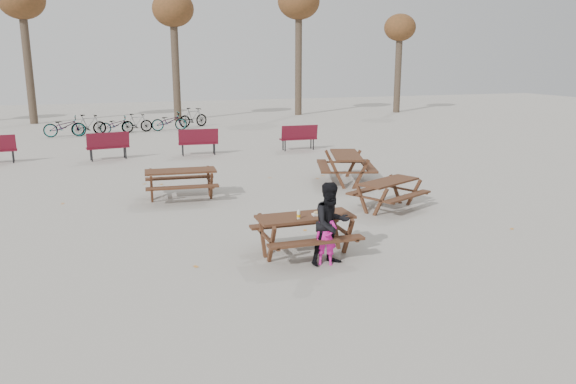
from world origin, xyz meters
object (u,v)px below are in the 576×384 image
object	(u,v)px
adult	(331,224)
picnic_table_north	(181,185)
child	(326,237)
picnic_table_east	(388,195)
picnic_table_far	(346,168)
food_tray	(317,214)
soda_bottle	(299,215)
main_picnic_table	(305,225)

from	to	relation	value
adult	picnic_table_north	size ratio (longest dim) A/B	0.83
child	picnic_table_east	bearing A→B (deg)	68.16
picnic_table_east	picnic_table_far	size ratio (longest dim) A/B	0.83
adult	picnic_table_far	bearing A→B (deg)	54.38
food_tray	soda_bottle	size ratio (longest dim) A/B	1.06
main_picnic_table	soda_bottle	xyz separation A→B (m)	(-0.19, -0.17, 0.26)
picnic_table_east	picnic_table_north	size ratio (longest dim) A/B	0.92
food_tray	adult	world-z (taller)	adult
food_tray	child	distance (m)	0.60
food_tray	adult	size ratio (longest dim) A/B	0.12
picnic_table_east	main_picnic_table	bearing A→B (deg)	-167.41
main_picnic_table	picnic_table_north	bearing A→B (deg)	107.30
child	picnic_table_north	xyz separation A→B (m)	(-1.77, 5.69, -0.13)
food_tray	picnic_table_north	distance (m)	5.48
main_picnic_table	food_tray	xyz separation A→B (m)	(0.21, -0.06, 0.21)
soda_bottle	picnic_table_east	bearing A→B (deg)	38.51
soda_bottle	child	size ratio (longest dim) A/B	0.16
child	adult	size ratio (longest dim) A/B	0.68
main_picnic_table	picnic_table_far	world-z (taller)	picnic_table_far
food_tray	main_picnic_table	bearing A→B (deg)	164.08
adult	picnic_table_east	size ratio (longest dim) A/B	0.91
picnic_table_east	picnic_table_far	xyz separation A→B (m)	(0.28, 3.14, 0.07)
picnic_table_far	soda_bottle	bearing A→B (deg)	166.01
soda_bottle	food_tray	bearing A→B (deg)	14.59
picnic_table_north	picnic_table_east	bearing A→B (deg)	-25.00
main_picnic_table	picnic_table_east	xyz separation A→B (m)	(3.10, 2.45, -0.23)
picnic_table_east	picnic_table_north	distance (m)	5.38
picnic_table_north	child	bearing A→B (deg)	-68.25
soda_bottle	picnic_table_far	size ratio (longest dim) A/B	0.08
soda_bottle	picnic_table_north	bearing A→B (deg)	104.87
picnic_table_far	picnic_table_east	bearing A→B (deg)	-167.31
food_tray	child	xyz separation A→B (m)	(-0.03, -0.53, -0.27)
soda_bottle	picnic_table_east	world-z (taller)	soda_bottle
adult	picnic_table_east	xyz separation A→B (m)	(2.83, 3.05, -0.40)
soda_bottle	adult	size ratio (longest dim) A/B	0.11
picnic_table_far	adult	bearing A→B (deg)	171.16
picnic_table_east	soda_bottle	bearing A→B (deg)	-167.24
child	picnic_table_east	distance (m)	4.22
adult	picnic_table_north	bearing A→B (deg)	99.08
food_tray	picnic_table_far	distance (m)	6.49
child	picnic_table_north	distance (m)	5.96
picnic_table_east	picnic_table_far	world-z (taller)	picnic_table_far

